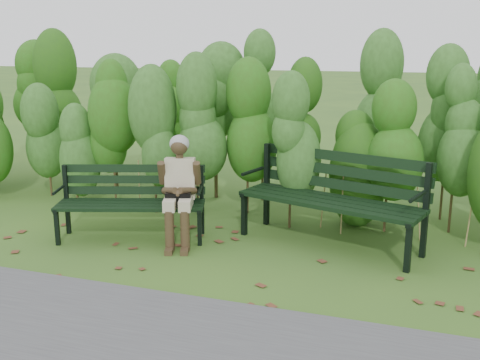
% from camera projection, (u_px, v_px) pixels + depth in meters
% --- Properties ---
extents(ground, '(80.00, 80.00, 0.00)m').
position_uv_depth(ground, '(229.00, 259.00, 5.74)').
color(ground, '#375B23').
extents(hedge_band, '(11.04, 1.67, 2.42)m').
position_uv_depth(hedge_band, '(278.00, 115.00, 7.16)').
color(hedge_band, '#47381E').
rests_on(hedge_band, ground).
extents(leaf_litter, '(5.74, 2.13, 0.01)m').
position_uv_depth(leaf_litter, '(220.00, 253.00, 5.90)').
color(leaf_litter, brown).
rests_on(leaf_litter, ground).
extents(bench_left, '(1.71, 1.00, 0.81)m').
position_uv_depth(bench_left, '(132.00, 196.00, 6.29)').
color(bench_left, black).
rests_on(bench_left, ground).
extents(bench_right, '(2.09, 1.18, 1.00)m').
position_uv_depth(bench_right, '(334.00, 191.00, 6.07)').
color(bench_right, black).
rests_on(bench_right, ground).
extents(seated_woman, '(0.52, 0.73, 1.18)m').
position_uv_depth(seated_woman, '(179.00, 184.00, 6.08)').
color(seated_woman, beige).
rests_on(seated_woman, ground).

